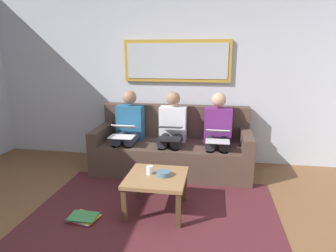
% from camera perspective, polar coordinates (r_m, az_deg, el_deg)
% --- Properties ---
extents(wall_rear, '(6.00, 0.12, 2.60)m').
position_cam_1_polar(wall_rear, '(4.53, 1.89, 9.55)').
color(wall_rear, '#B7BCC6').
rests_on(wall_rear, ground_plane).
extents(area_rug, '(2.60, 1.80, 0.01)m').
position_cam_1_polar(area_rug, '(3.24, -2.57, -16.63)').
color(area_rug, '#4C1E23').
rests_on(area_rug, ground_plane).
extents(couch, '(2.20, 0.90, 0.90)m').
position_cam_1_polar(couch, '(4.26, 0.92, -4.37)').
color(couch, '#4C382D').
rests_on(couch, ground_plane).
extents(framed_mirror, '(1.60, 0.05, 0.62)m').
position_cam_1_polar(framed_mirror, '(4.42, 1.76, 12.68)').
color(framed_mirror, '#B7892D').
extents(coffee_table, '(0.63, 0.63, 0.41)m').
position_cam_1_polar(coffee_table, '(3.13, -2.30, -10.75)').
color(coffee_table, olive).
rests_on(coffee_table, ground_plane).
extents(cup, '(0.07, 0.07, 0.09)m').
position_cam_1_polar(cup, '(3.13, -3.64, -8.67)').
color(cup, silver).
rests_on(cup, coffee_table).
extents(bowl, '(0.15, 0.15, 0.05)m').
position_cam_1_polar(bowl, '(3.09, -0.88, -9.34)').
color(bowl, slate).
rests_on(bowl, coffee_table).
extents(person_left, '(0.38, 0.58, 1.14)m').
position_cam_1_polar(person_left, '(4.06, 9.76, -1.10)').
color(person_left, '#66236B').
rests_on(person_left, couch).
extents(laptop_silver, '(0.30, 0.34, 0.15)m').
position_cam_1_polar(laptop_silver, '(3.83, 9.77, -1.86)').
color(laptop_silver, silver).
extents(person_middle, '(0.38, 0.58, 1.14)m').
position_cam_1_polar(person_middle, '(4.10, 0.80, -0.73)').
color(person_middle, silver).
rests_on(person_middle, couch).
extents(laptop_black, '(0.33, 0.38, 0.16)m').
position_cam_1_polar(laptop_black, '(3.87, 0.27, -1.25)').
color(laptop_black, black).
extents(person_right, '(0.38, 0.58, 1.14)m').
position_cam_1_polar(person_right, '(4.25, -7.77, -0.36)').
color(person_right, '#235B84').
rests_on(person_right, couch).
extents(laptop_white, '(0.33, 0.36, 0.16)m').
position_cam_1_polar(laptop_white, '(4.02, -8.76, -0.97)').
color(laptop_white, white).
extents(magazine_stack, '(0.34, 0.27, 0.05)m').
position_cam_1_polar(magazine_stack, '(3.23, -16.33, -16.89)').
color(magazine_stack, red).
rests_on(magazine_stack, ground_plane).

